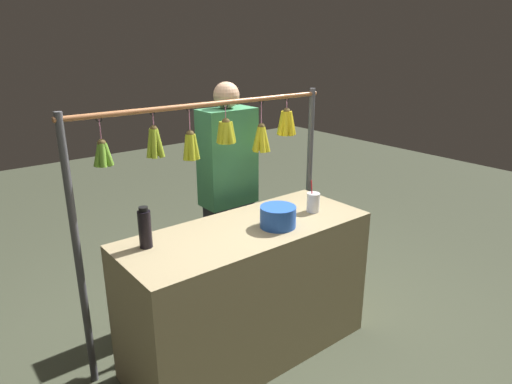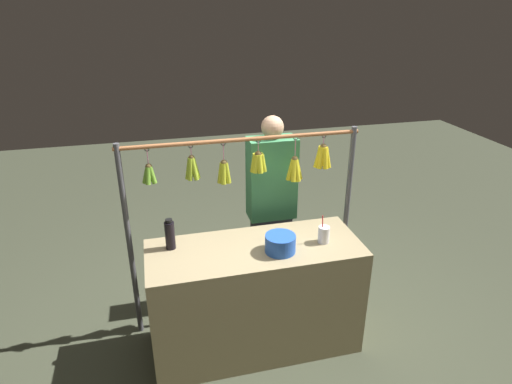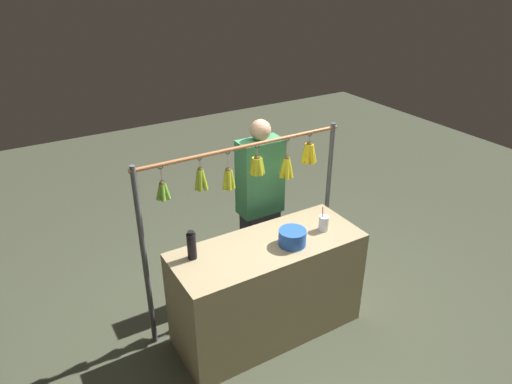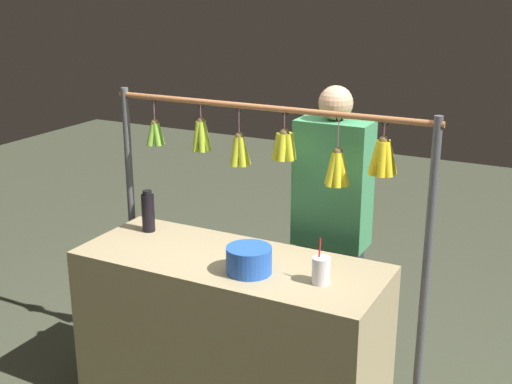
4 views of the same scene
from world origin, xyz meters
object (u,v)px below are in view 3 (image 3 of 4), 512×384
(water_bottle, at_px, (192,246))
(vendor_person, at_px, (260,208))
(blue_bucket, at_px, (292,237))
(drink_cup, at_px, (324,223))

(water_bottle, bearing_deg, vendor_person, -151.57)
(water_bottle, relative_size, blue_bucket, 1.07)
(vendor_person, bearing_deg, blue_bucket, 79.05)
(drink_cup, relative_size, vendor_person, 0.13)
(blue_bucket, distance_m, drink_cup, 0.36)
(water_bottle, relative_size, drink_cup, 1.09)
(drink_cup, height_order, vendor_person, vendor_person)
(vendor_person, bearing_deg, water_bottle, 28.43)
(drink_cup, bearing_deg, water_bottle, -9.67)
(water_bottle, bearing_deg, blue_bucket, 162.71)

